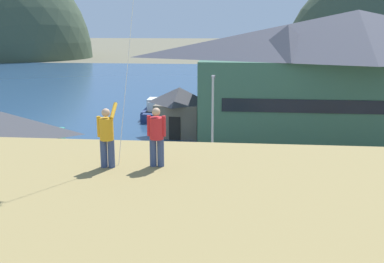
{
  "coord_description": "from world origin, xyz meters",
  "views": [
    {
      "loc": [
        3.64,
        -21.09,
        10.92
      ],
      "look_at": [
        0.62,
        9.0,
        3.73
      ],
      "focal_mm": 43.24,
      "sensor_mm": 36.0,
      "label": 1
    }
  ],
  "objects_px": {
    "parked_car_front_row_red": "(373,183)",
    "harbor_lodge": "(354,75)",
    "moored_boat_outer_mooring": "(214,114)",
    "storage_shed_near_lot": "(4,147)",
    "moored_boat_wharfside": "(156,110)",
    "storage_shed_waterside": "(180,110)",
    "parking_light_pole": "(213,120)",
    "person_kite_flyer": "(107,135)",
    "parked_car_mid_row_far": "(97,217)",
    "wharf_dock": "(187,111)",
    "parked_car_corner_spot": "(249,189)",
    "parked_car_front_row_silver": "(219,231)",
    "moored_boat_inner_slip": "(156,113)",
    "person_companion": "(157,135)"
  },
  "relations": [
    {
      "from": "moored_boat_wharfside",
      "to": "parked_car_mid_row_far",
      "type": "distance_m",
      "value": 31.87
    },
    {
      "from": "moored_boat_outer_mooring",
      "to": "parked_car_front_row_red",
      "type": "xyz_separation_m",
      "value": [
        11.27,
        -23.04,
        0.34
      ]
    },
    {
      "from": "person_kite_flyer",
      "to": "parked_car_front_row_red",
      "type": "bearing_deg",
      "value": 52.3
    },
    {
      "from": "moored_boat_wharfside",
      "to": "parked_car_front_row_red",
      "type": "relative_size",
      "value": 1.73
    },
    {
      "from": "storage_shed_waterside",
      "to": "moored_boat_wharfside",
      "type": "relative_size",
      "value": 0.69
    },
    {
      "from": "harbor_lodge",
      "to": "storage_shed_waterside",
      "type": "bearing_deg",
      "value": 173.46
    },
    {
      "from": "moored_boat_outer_mooring",
      "to": "person_kite_flyer",
      "type": "xyz_separation_m",
      "value": [
        -1.02,
        -38.94,
        7.02
      ]
    },
    {
      "from": "moored_boat_inner_slip",
      "to": "person_companion",
      "type": "xyz_separation_m",
      "value": [
        7.04,
        -38.58,
        7.0
      ]
    },
    {
      "from": "wharf_dock",
      "to": "moored_boat_inner_slip",
      "type": "xyz_separation_m",
      "value": [
        -3.22,
        -3.46,
        0.37
      ]
    },
    {
      "from": "moored_boat_inner_slip",
      "to": "parked_car_front_row_red",
      "type": "distance_m",
      "value": 29.1
    },
    {
      "from": "parking_light_pole",
      "to": "person_kite_flyer",
      "type": "bearing_deg",
      "value": -95.99
    },
    {
      "from": "parking_light_pole",
      "to": "parked_car_mid_row_far",
      "type": "bearing_deg",
      "value": -118.63
    },
    {
      "from": "moored_boat_inner_slip",
      "to": "parked_car_corner_spot",
      "type": "height_order",
      "value": "moored_boat_inner_slip"
    },
    {
      "from": "storage_shed_near_lot",
      "to": "parking_light_pole",
      "type": "bearing_deg",
      "value": 10.98
    },
    {
      "from": "moored_boat_wharfside",
      "to": "person_kite_flyer",
      "type": "height_order",
      "value": "person_kite_flyer"
    },
    {
      "from": "storage_shed_waterside",
      "to": "parked_car_front_row_red",
      "type": "bearing_deg",
      "value": -47.88
    },
    {
      "from": "person_companion",
      "to": "parked_car_front_row_red",
      "type": "bearing_deg",
      "value": 55.22
    },
    {
      "from": "parked_car_corner_spot",
      "to": "parking_light_pole",
      "type": "xyz_separation_m",
      "value": [
        -2.52,
        5.08,
        3.18
      ]
    },
    {
      "from": "moored_boat_wharfside",
      "to": "parked_car_front_row_red",
      "type": "bearing_deg",
      "value": -53.89
    },
    {
      "from": "harbor_lodge",
      "to": "person_kite_flyer",
      "type": "bearing_deg",
      "value": -115.09
    },
    {
      "from": "moored_boat_wharfside",
      "to": "parked_car_front_row_silver",
      "type": "xyz_separation_m",
      "value": [
        8.94,
        -32.76,
        0.34
      ]
    },
    {
      "from": "wharf_dock",
      "to": "moored_boat_wharfside",
      "type": "xyz_separation_m",
      "value": [
        -3.54,
        -1.39,
        0.37
      ]
    },
    {
      "from": "parked_car_front_row_red",
      "to": "parked_car_front_row_silver",
      "type": "bearing_deg",
      "value": -140.14
    },
    {
      "from": "storage_shed_waterside",
      "to": "wharf_dock",
      "type": "height_order",
      "value": "storage_shed_waterside"
    },
    {
      "from": "moored_boat_wharfside",
      "to": "parked_car_front_row_red",
      "type": "xyz_separation_m",
      "value": [
        18.24,
        -25.0,
        0.34
      ]
    },
    {
      "from": "storage_shed_near_lot",
      "to": "parked_car_mid_row_far",
      "type": "xyz_separation_m",
      "value": [
        8.61,
        -7.23,
        -1.57
      ]
    },
    {
      "from": "wharf_dock",
      "to": "parked_car_front_row_red",
      "type": "distance_m",
      "value": 30.21
    },
    {
      "from": "storage_shed_waterside",
      "to": "parking_light_pole",
      "type": "relative_size",
      "value": 0.72
    },
    {
      "from": "moored_boat_outer_mooring",
      "to": "parked_car_corner_spot",
      "type": "height_order",
      "value": "moored_boat_outer_mooring"
    },
    {
      "from": "moored_boat_wharfside",
      "to": "parked_car_front_row_silver",
      "type": "distance_m",
      "value": 33.96
    },
    {
      "from": "wharf_dock",
      "to": "moored_boat_wharfside",
      "type": "relative_size",
      "value": 1.79
    },
    {
      "from": "harbor_lodge",
      "to": "parked_car_corner_spot",
      "type": "distance_m",
      "value": 19.15
    },
    {
      "from": "moored_boat_inner_slip",
      "to": "parked_car_front_row_red",
      "type": "bearing_deg",
      "value": -51.99
    },
    {
      "from": "storage_shed_waterside",
      "to": "parked_car_mid_row_far",
      "type": "bearing_deg",
      "value": -93.79
    },
    {
      "from": "wharf_dock",
      "to": "parked_car_mid_row_far",
      "type": "height_order",
      "value": "parked_car_mid_row_far"
    },
    {
      "from": "parked_car_front_row_red",
      "to": "parked_car_mid_row_far",
      "type": "bearing_deg",
      "value": -156.68
    },
    {
      "from": "parking_light_pole",
      "to": "moored_boat_outer_mooring",
      "type": "bearing_deg",
      "value": 92.84
    },
    {
      "from": "moored_boat_outer_mooring",
      "to": "storage_shed_near_lot",
      "type": "bearing_deg",
      "value": -120.03
    },
    {
      "from": "storage_shed_waterside",
      "to": "parked_car_front_row_silver",
      "type": "xyz_separation_m",
      "value": [
        4.92,
        -23.5,
        -1.4
      ]
    },
    {
      "from": "storage_shed_waterside",
      "to": "moored_boat_outer_mooring",
      "type": "distance_m",
      "value": 8.07
    },
    {
      "from": "harbor_lodge",
      "to": "parked_car_corner_spot",
      "type": "bearing_deg",
      "value": -120.83
    },
    {
      "from": "parked_car_corner_spot",
      "to": "parked_car_front_row_silver",
      "type": "height_order",
      "value": "same"
    },
    {
      "from": "moored_boat_outer_mooring",
      "to": "parked_car_front_row_red",
      "type": "bearing_deg",
      "value": -63.94
    },
    {
      "from": "wharf_dock",
      "to": "person_companion",
      "type": "bearing_deg",
      "value": -84.8
    },
    {
      "from": "parked_car_mid_row_far",
      "to": "moored_boat_wharfside",
      "type": "bearing_deg",
      "value": 94.54
    },
    {
      "from": "wharf_dock",
      "to": "person_kite_flyer",
      "type": "relative_size",
      "value": 7.21
    },
    {
      "from": "parked_car_front_row_red",
      "to": "harbor_lodge",
      "type": "bearing_deg",
      "value": 83.15
    },
    {
      "from": "parked_car_front_row_silver",
      "to": "moored_boat_outer_mooring",
      "type": "bearing_deg",
      "value": 93.65
    },
    {
      "from": "harbor_lodge",
      "to": "moored_boat_wharfside",
      "type": "relative_size",
      "value": 3.85
    },
    {
      "from": "moored_boat_wharfside",
      "to": "person_companion",
      "type": "relative_size",
      "value": 4.29
    }
  ]
}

